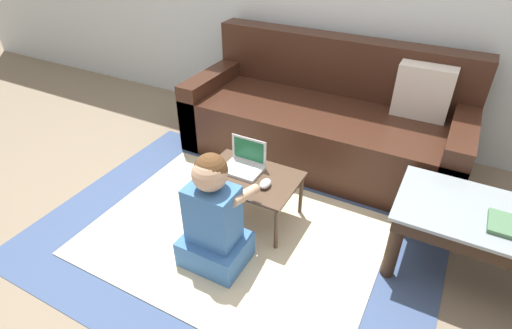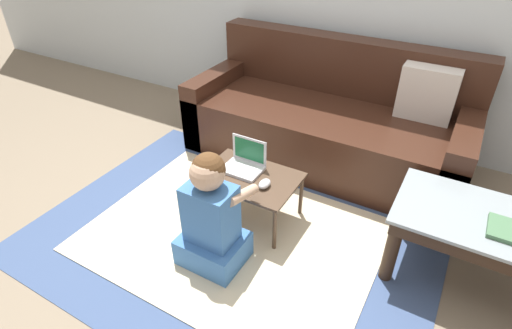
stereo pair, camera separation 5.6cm
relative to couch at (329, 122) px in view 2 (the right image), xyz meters
The scene contains 9 objects.
ground_plane 1.00m from the couch, 96.75° to the right, with size 16.00×16.00×0.00m, color #7F705B.
area_rug 1.18m from the couch, 97.07° to the right, with size 2.31×1.70×0.01m.
couch is the anchor object (origin of this frame).
coffee_table 1.43m from the couch, 33.75° to the right, with size 1.01×0.51×0.42m.
laptop_desk 0.94m from the couch, 98.63° to the right, with size 0.58×0.40×0.31m.
laptop 0.90m from the couch, 103.36° to the right, with size 0.23×0.18×0.19m.
computer_mouse 0.97m from the couch, 90.88° to the right, with size 0.06×0.09×0.04m.
person_seated 1.34m from the couch, 95.55° to the right, with size 0.34×0.39×0.69m.
book_on_table 1.47m from the couch, 35.69° to the right, with size 0.18×0.18×0.02m.
Camera 2 is at (0.96, -1.63, 1.69)m, focal length 28.00 mm.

